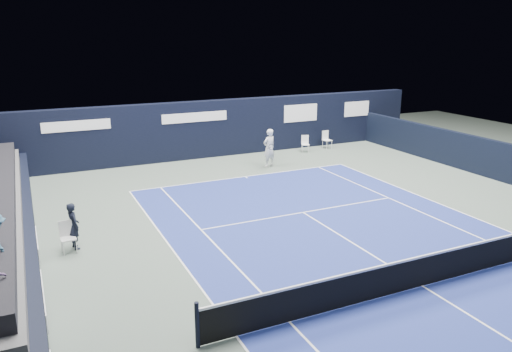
{
  "coord_description": "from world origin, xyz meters",
  "views": [
    {
      "loc": [
        -9.26,
        -9.08,
        6.61
      ],
      "look_at": [
        -1.4,
        7.67,
        1.3
      ],
      "focal_mm": 35.0,
      "sensor_mm": 36.0,
      "label": 1
    }
  ],
  "objects": [
    {
      "name": "side_barrier_left",
      "position": [
        -9.5,
        5.97,
        0.6
      ],
      "size": [
        0.33,
        22.0,
        1.2
      ],
      "color": "black",
      "rests_on": "ground"
    },
    {
      "name": "tennis_player",
      "position": [
        1.9,
        13.12,
        0.98
      ],
      "size": [
        0.81,
        0.94,
        1.96
      ],
      "color": "white",
      "rests_on": "ground"
    },
    {
      "name": "ground",
      "position": [
        0.0,
        2.0,
        0.0
      ],
      "size": [
        48.0,
        48.0,
        0.0
      ],
      "primitive_type": "plane",
      "color": "#4D5C53",
      "rests_on": "ground"
    },
    {
      "name": "back_sponsor_wall",
      "position": [
        0.01,
        16.5,
        1.55
      ],
      "size": [
        26.0,
        0.63,
        3.1
      ],
      "color": "black",
      "rests_on": "ground"
    },
    {
      "name": "court_markings",
      "position": [
        0.0,
        0.0,
        0.01
      ],
      "size": [
        11.03,
        23.83,
        0.0
      ],
      "color": "white",
      "rests_on": "court_surface"
    },
    {
      "name": "folding_chair_back_a",
      "position": [
        5.31,
        15.27,
        0.63
      ],
      "size": [
        0.54,
        0.56,
        0.95
      ],
      "rotation": [
        0.0,
        0.0,
        -0.38
      ],
      "color": "white",
      "rests_on": "ground"
    },
    {
      "name": "enclosure_wall_right",
      "position": [
        10.5,
        6.0,
        0.9
      ],
      "size": [
        0.3,
        22.0,
        1.8
      ],
      "primitive_type": "cube",
      "color": "black",
      "rests_on": "ground"
    },
    {
      "name": "line_judge",
      "position": [
        -8.24,
        6.65,
        0.76
      ],
      "size": [
        0.48,
        0.62,
        1.52
      ],
      "primitive_type": "imported",
      "rotation": [
        0.0,
        0.0,
        1.81
      ],
      "color": "black",
      "rests_on": "ground"
    },
    {
      "name": "court_surface",
      "position": [
        0.0,
        0.0,
        0.0
      ],
      "size": [
        10.97,
        23.77,
        0.01
      ],
      "primitive_type": "cube",
      "color": "navy",
      "rests_on": "ground"
    },
    {
      "name": "folding_chair_back_b",
      "position": [
        6.92,
        15.52,
        0.59
      ],
      "size": [
        0.51,
        0.49,
        1.04
      ],
      "rotation": [
        0.0,
        0.0,
        0.11
      ],
      "color": "white",
      "rests_on": "ground"
    },
    {
      "name": "tennis_net",
      "position": [
        0.0,
        0.0,
        0.51
      ],
      "size": [
        12.9,
        0.1,
        1.1
      ],
      "color": "black",
      "rests_on": "ground"
    },
    {
      "name": "line_judge_chair",
      "position": [
        -8.46,
        6.46,
        0.58
      ],
      "size": [
        0.47,
        0.46,
        1.01
      ],
      "rotation": [
        0.0,
        0.0,
        0.06
      ],
      "color": "silver",
      "rests_on": "ground"
    }
  ]
}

